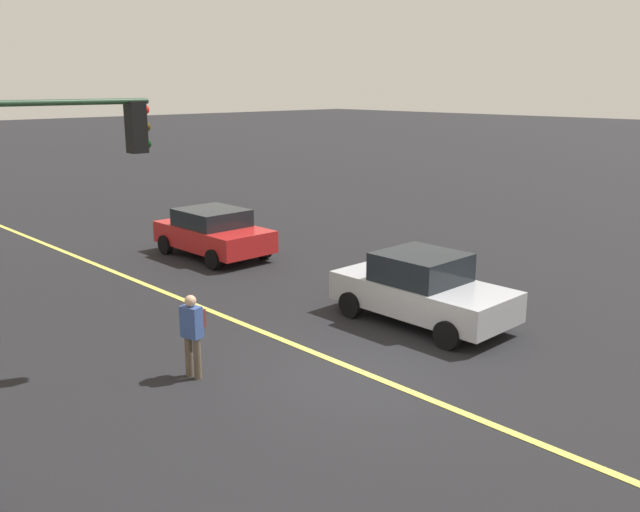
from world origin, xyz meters
The scene contains 5 objects.
ground centered at (0.00, 0.00, 0.00)m, with size 200.00×200.00×0.00m, color black.
lane_stripe_center centered at (0.00, 0.00, 0.01)m, with size 80.00×0.16×0.01m, color #D8CC4C.
car_red centered at (9.23, -3.18, 0.77)m, with size 3.97×2.09×1.48m.
car_silver centered at (0.93, -3.02, 0.78)m, with size 4.11×2.02×1.59m.
pedestrian_with_backpack centered at (1.96, 2.36, 0.91)m, with size 0.42×0.43×1.58m.
Camera 1 is at (-8.01, 8.71, 5.22)m, focal length 38.16 mm.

